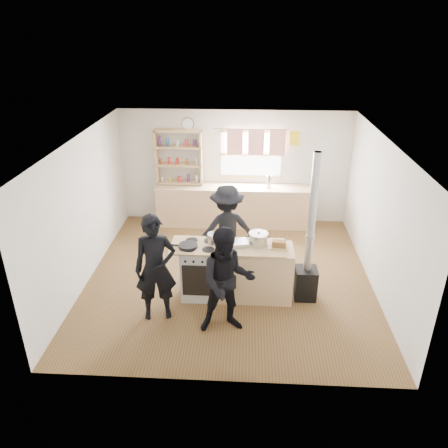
% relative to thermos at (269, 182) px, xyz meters
% --- Properties ---
extents(ground, '(5.00, 5.00, 0.01)m').
position_rel_thermos_xyz_m(ground, '(-0.75, -2.22, -1.04)').
color(ground, brown).
rests_on(ground, ground).
extents(back_counter, '(3.40, 0.55, 0.90)m').
position_rel_thermos_xyz_m(back_counter, '(-0.75, 0.00, -0.58)').
color(back_counter, tan).
rests_on(back_counter, ground).
extents(shelving_unit, '(1.00, 0.28, 1.20)m').
position_rel_thermos_xyz_m(shelving_unit, '(-1.95, 0.12, 0.48)').
color(shelving_unit, tan).
rests_on(shelving_unit, back_counter).
extents(thermos, '(0.10, 0.10, 0.27)m').
position_rel_thermos_xyz_m(thermos, '(0.00, 0.00, 0.00)').
color(thermos, silver).
rests_on(thermos, back_counter).
extents(cooking_island, '(1.97, 0.64, 0.93)m').
position_rel_thermos_xyz_m(cooking_island, '(-0.61, -2.77, -0.57)').
color(cooking_island, white).
rests_on(cooking_island, ground).
extents(skillet_greens, '(0.33, 0.33, 0.05)m').
position_rel_thermos_xyz_m(skillet_greens, '(-1.38, -2.86, -0.08)').
color(skillet_greens, black).
rests_on(skillet_greens, cooking_island).
extents(roast_tray, '(0.39, 0.33, 0.07)m').
position_rel_thermos_xyz_m(roast_tray, '(-0.61, -2.75, -0.07)').
color(roast_tray, silver).
rests_on(roast_tray, cooking_island).
extents(stockpot_stove, '(0.23, 0.23, 0.19)m').
position_rel_thermos_xyz_m(stockpot_stove, '(-0.97, -2.69, -0.02)').
color(stockpot_stove, '#BDBDBF').
rests_on(stockpot_stove, cooking_island).
extents(stockpot_counter, '(0.31, 0.31, 0.23)m').
position_rel_thermos_xyz_m(stockpot_counter, '(-0.27, -2.70, -0.00)').
color(stockpot_counter, '#B8B8BA').
rests_on(stockpot_counter, cooking_island).
extents(bread_board, '(0.30, 0.24, 0.12)m').
position_rel_thermos_xyz_m(bread_board, '(0.06, -2.79, -0.05)').
color(bread_board, tan).
rests_on(bread_board, cooking_island).
extents(flue_heater, '(0.35, 0.35, 2.50)m').
position_rel_thermos_xyz_m(flue_heater, '(0.54, -2.77, -0.39)').
color(flue_heater, black).
rests_on(flue_heater, ground).
extents(person_near_left, '(0.70, 0.53, 1.71)m').
position_rel_thermos_xyz_m(person_near_left, '(-1.80, -3.40, -0.18)').
color(person_near_left, black).
rests_on(person_near_left, ground).
extents(person_near_right, '(0.90, 0.75, 1.66)m').
position_rel_thermos_xyz_m(person_near_right, '(-0.72, -3.66, -0.21)').
color(person_near_right, black).
rests_on(person_near_right, ground).
extents(person_far, '(1.16, 0.83, 1.63)m').
position_rel_thermos_xyz_m(person_far, '(-0.81, -1.92, -0.22)').
color(person_far, black).
rests_on(person_far, ground).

